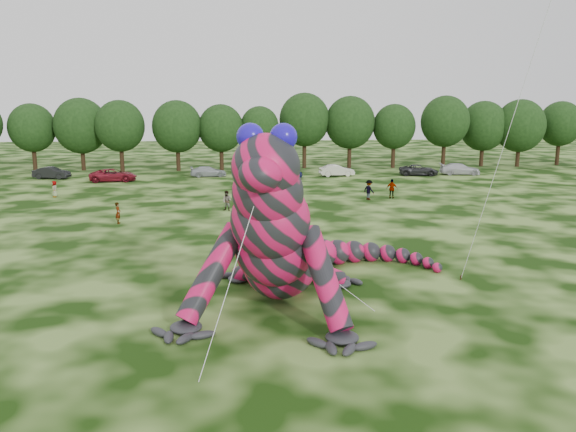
{
  "coord_description": "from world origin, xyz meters",
  "views": [
    {
      "loc": [
        -1.76,
        -20.48,
        8.98
      ],
      "look_at": [
        0.38,
        4.26,
        4.0
      ],
      "focal_mm": 35.0,
      "sensor_mm": 36.0,
      "label": 1
    }
  ],
  "objects_px": {
    "tree_13": "(445,132)",
    "tree_11": "(350,132)",
    "tree_15": "(520,133)",
    "tree_10": "(304,131)",
    "spectator_4": "(55,189)",
    "car_3": "(208,171)",
    "car_7": "(460,169)",
    "tree_5": "(81,134)",
    "spectator_0": "(118,213)",
    "tree_9": "(260,138)",
    "tree_14": "(483,134)",
    "tree_6": "(121,136)",
    "tree_12": "(394,136)",
    "car_4": "(286,172)",
    "spectator_2": "(369,190)",
    "tree_16": "(559,133)",
    "tree_8": "(221,137)",
    "tree_7": "(177,136)",
    "car_2": "(113,175)",
    "car_6": "(419,170)",
    "car_5": "(337,170)",
    "spectator_5": "(287,222)",
    "inflatable_gecko": "(284,209)",
    "tree_4": "(33,137)",
    "car_1": "(52,173)",
    "spectator_1": "(227,201)",
    "spectator_3": "(392,189)"
  },
  "relations": [
    {
      "from": "spectator_0",
      "to": "tree_12",
      "type": "bearing_deg",
      "value": -46.8
    },
    {
      "from": "tree_6",
      "to": "tree_12",
      "type": "bearing_deg",
      "value": 1.61
    },
    {
      "from": "tree_13",
      "to": "tree_15",
      "type": "distance_m",
      "value": 11.36
    },
    {
      "from": "tree_4",
      "to": "tree_15",
      "type": "xyz_separation_m",
      "value": [
        68.11,
        -0.94,
        0.29
      ]
    },
    {
      "from": "tree_7",
      "to": "tree_9",
      "type": "distance_m",
      "value": 11.17
    },
    {
      "from": "tree_8",
      "to": "car_6",
      "type": "height_order",
      "value": "tree_8"
    },
    {
      "from": "inflatable_gecko",
      "to": "spectator_5",
      "type": "xyz_separation_m",
      "value": [
        1.22,
        12.98,
        -3.36
      ]
    },
    {
      "from": "tree_4",
      "to": "tree_13",
      "type": "relative_size",
      "value": 0.89
    },
    {
      "from": "tree_6",
      "to": "spectator_2",
      "type": "distance_m",
      "value": 37.97
    },
    {
      "from": "car_5",
      "to": "spectator_5",
      "type": "distance_m",
      "value": 32.07
    },
    {
      "from": "spectator_4",
      "to": "spectator_3",
      "type": "height_order",
      "value": "spectator_3"
    },
    {
      "from": "tree_16",
      "to": "car_2",
      "type": "relative_size",
      "value": 1.75
    },
    {
      "from": "tree_12",
      "to": "spectator_3",
      "type": "relative_size",
      "value": 4.78
    },
    {
      "from": "spectator_1",
      "to": "car_6",
      "type": "bearing_deg",
      "value": 71.09
    },
    {
      "from": "tree_16",
      "to": "spectator_2",
      "type": "height_order",
      "value": "tree_16"
    },
    {
      "from": "tree_9",
      "to": "tree_14",
      "type": "relative_size",
      "value": 0.92
    },
    {
      "from": "tree_6",
      "to": "spectator_4",
      "type": "height_order",
      "value": "tree_6"
    },
    {
      "from": "tree_5",
      "to": "car_3",
      "type": "relative_size",
      "value": 2.19
    },
    {
      "from": "tree_14",
      "to": "spectator_1",
      "type": "distance_m",
      "value": 48.52
    },
    {
      "from": "car_2",
      "to": "spectator_2",
      "type": "relative_size",
      "value": 2.83
    },
    {
      "from": "car_2",
      "to": "car_7",
      "type": "distance_m",
      "value": 43.11
    },
    {
      "from": "tree_10",
      "to": "spectator_4",
      "type": "relative_size",
      "value": 6.65
    },
    {
      "from": "tree_7",
      "to": "tree_5",
      "type": "bearing_deg",
      "value": 172.87
    },
    {
      "from": "tree_10",
      "to": "car_2",
      "type": "relative_size",
      "value": 1.96
    },
    {
      "from": "tree_14",
      "to": "tree_15",
      "type": "height_order",
      "value": "tree_15"
    },
    {
      "from": "tree_13",
      "to": "tree_11",
      "type": "bearing_deg",
      "value": 175.42
    },
    {
      "from": "car_1",
      "to": "spectator_0",
      "type": "distance_m",
      "value": 30.49
    },
    {
      "from": "car_6",
      "to": "spectator_2",
      "type": "xyz_separation_m",
      "value": [
        -10.52,
        -17.59,
        0.26
      ]
    },
    {
      "from": "tree_10",
      "to": "spectator_4",
      "type": "height_order",
      "value": "tree_10"
    },
    {
      "from": "tree_5",
      "to": "spectator_0",
      "type": "bearing_deg",
      "value": -71.5
    },
    {
      "from": "spectator_2",
      "to": "spectator_0",
      "type": "bearing_deg",
      "value": 78.14
    },
    {
      "from": "tree_16",
      "to": "tree_8",
      "type": "bearing_deg",
      "value": -177.25
    },
    {
      "from": "tree_4",
      "to": "car_4",
      "type": "height_order",
      "value": "tree_4"
    },
    {
      "from": "tree_11",
      "to": "tree_13",
      "type": "xyz_separation_m",
      "value": [
        13.35,
        -1.07,
        0.03
      ]
    },
    {
      "from": "spectator_0",
      "to": "tree_9",
      "type": "bearing_deg",
      "value": -24.62
    },
    {
      "from": "tree_13",
      "to": "spectator_3",
      "type": "xyz_separation_m",
      "value": [
        -14.32,
        -25.3,
        -4.12
      ]
    },
    {
      "from": "spectator_0",
      "to": "spectator_2",
      "type": "height_order",
      "value": "spectator_2"
    },
    {
      "from": "tree_15",
      "to": "car_2",
      "type": "distance_m",
      "value": 56.35
    },
    {
      "from": "car_5",
      "to": "spectator_4",
      "type": "distance_m",
      "value": 33.13
    },
    {
      "from": "tree_14",
      "to": "inflatable_gecko",
      "type": "bearing_deg",
      "value": -121.83
    },
    {
      "from": "tree_6",
      "to": "car_5",
      "type": "relative_size",
      "value": 2.17
    },
    {
      "from": "car_4",
      "to": "tree_9",
      "type": "bearing_deg",
      "value": 23.12
    },
    {
      "from": "tree_12",
      "to": "spectator_0",
      "type": "relative_size",
      "value": 5.46
    },
    {
      "from": "tree_11",
      "to": "inflatable_gecko",
      "type": "bearing_deg",
      "value": -104.32
    },
    {
      "from": "tree_6",
      "to": "car_6",
      "type": "xyz_separation_m",
      "value": [
        38.51,
        -7.78,
        -4.06
      ]
    },
    {
      "from": "tree_9",
      "to": "spectator_5",
      "type": "distance_m",
      "value": 39.27
    },
    {
      "from": "tree_14",
      "to": "car_4",
      "type": "bearing_deg",
      "value": -159.58
    },
    {
      "from": "car_3",
      "to": "car_7",
      "type": "xyz_separation_m",
      "value": [
        32.12,
        -0.86,
        0.09
      ]
    },
    {
      "from": "tree_7",
      "to": "spectator_2",
      "type": "distance_m",
      "value": 32.94
    },
    {
      "from": "tree_10",
      "to": "car_4",
      "type": "height_order",
      "value": "tree_10"
    }
  ]
}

